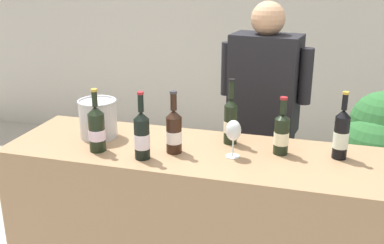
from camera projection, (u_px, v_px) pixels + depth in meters
name	position (u px, v px, depth m)	size (l,w,h in m)	color
wall_back	(265.00, 16.00, 4.59)	(8.00, 0.10, 2.80)	beige
counter	(193.00, 234.00, 2.52)	(1.94, 0.61, 0.99)	#9E7A56
wine_bottle_0	(341.00, 134.00, 2.22)	(0.07, 0.07, 0.34)	black
wine_bottle_1	(97.00, 129.00, 2.31)	(0.08, 0.08, 0.32)	black
wine_bottle_2	(282.00, 133.00, 2.28)	(0.08, 0.08, 0.29)	black
wine_bottle_3	(142.00, 135.00, 2.22)	(0.08, 0.08, 0.34)	black
wine_bottle_4	(174.00, 131.00, 2.29)	(0.08, 0.08, 0.32)	black
wine_bottle_5	(231.00, 120.00, 2.41)	(0.07, 0.07, 0.35)	black
wine_glass	(233.00, 132.00, 2.23)	(0.08, 0.08, 0.19)	silver
ice_bucket	(98.00, 118.00, 2.50)	(0.21, 0.21, 0.21)	silver
person_server	(262.00, 139.00, 2.97)	(0.57, 0.30, 1.69)	black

